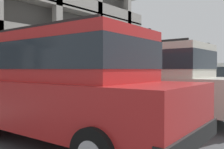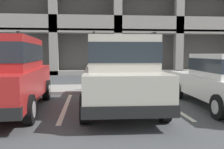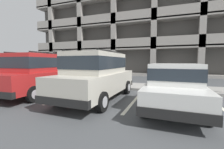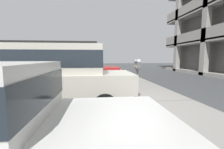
# 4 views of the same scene
# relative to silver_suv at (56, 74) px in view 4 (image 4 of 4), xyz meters

# --- Properties ---
(ground_plane) EXTENTS (80.00, 80.00, 0.10)m
(ground_plane) POSITION_rel_silver_suv_xyz_m (0.03, 2.26, -1.14)
(ground_plane) COLOR #444749
(sidewalk) EXTENTS (40.00, 2.20, 0.12)m
(sidewalk) POSITION_rel_silver_suv_xyz_m (0.03, 3.56, -1.03)
(sidewalk) COLOR gray
(sidewalk) RESTS_ON ground_plane
(parking_stall_lines) EXTENTS (12.37, 4.80, 0.01)m
(parking_stall_lines) POSITION_rel_silver_suv_xyz_m (1.56, 0.86, -1.08)
(parking_stall_lines) COLOR silver
(parking_stall_lines) RESTS_ON ground_plane
(silver_suv) EXTENTS (2.11, 4.83, 2.03)m
(silver_suv) POSITION_rel_silver_suv_xyz_m (0.00, 0.00, 0.00)
(silver_suv) COLOR beige
(silver_suv) RESTS_ON ground_plane
(red_sedan) EXTENTS (2.13, 4.84, 2.03)m
(red_sedan) POSITION_rel_silver_suv_xyz_m (-3.09, 0.03, 0.00)
(red_sedan) COLOR red
(red_sedan) RESTS_ON ground_plane
(parking_meter_near) EXTENTS (0.35, 0.12, 1.42)m
(parking_meter_near) POSITION_rel_silver_suv_xyz_m (-0.02, 2.61, 0.09)
(parking_meter_near) COLOR #595B60
(parking_meter_near) RESTS_ON sidewalk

